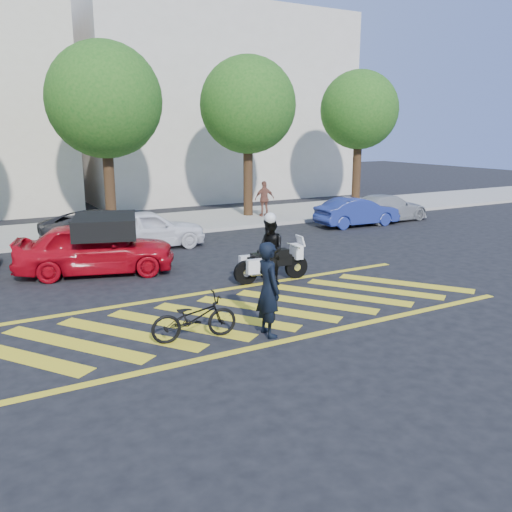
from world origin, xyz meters
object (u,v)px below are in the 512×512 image
officer_moto (270,250)px  parked_right (357,212)px  red_convertible (95,248)px  parked_mid_right (147,229)px  parked_far_right (387,208)px  officer_bike (268,289)px  bicycle (194,318)px  police_motorcycle (270,263)px  parked_mid_left (106,227)px

officer_moto → parked_right: 9.78m
red_convertible → parked_mid_right: (2.40, 2.63, -0.07)m
red_convertible → parked_far_right: size_ratio=1.06×
officer_bike → red_convertible: officer_bike is taller
bicycle → police_motorcycle: 4.58m
police_motorcycle → officer_moto: 0.36m
parked_right → red_convertible: bearing=104.9°
parked_mid_left → parked_right: size_ratio=1.23×
bicycle → officer_moto: bearing=-43.5°
red_convertible → parked_mid_left: size_ratio=0.97×
red_convertible → parked_right: bearing=-61.3°
parked_right → parked_far_right: (2.01, 0.30, -0.00)m
parked_far_right → parked_right: bearing=94.6°
bicycle → parked_mid_right: (1.89, 8.77, 0.24)m
bicycle → parked_right: size_ratio=0.47×
officer_bike → parked_far_right: size_ratio=0.46×
red_convertible → parked_far_right: 14.18m
parked_right → police_motorcycle: bearing=129.1°
officer_bike → parked_mid_left: (-0.61, 10.65, -0.34)m
officer_bike → red_convertible: 6.94m
officer_bike → officer_moto: bearing=-26.5°
bicycle → parked_mid_right: bearing=-5.6°
bicycle → parked_mid_left: parked_mid_left is taller
parked_mid_left → bicycle: bearing=176.2°
parked_mid_right → parked_far_right: size_ratio=0.96×
officer_moto → police_motorcycle: bearing=106.1°
parked_mid_left → parked_right: bearing=-96.8°
officer_bike → red_convertible: size_ratio=0.44×
police_motorcycle → parked_mid_left: (-2.71, 7.20, 0.11)m
officer_bike → parked_right: (9.95, 9.25, -0.36)m
police_motorcycle → parked_mid_left: 7.69m
officer_moto → parked_mid_right: bearing=-159.8°
officer_bike → police_motorcycle: 4.06m
officer_moto → parked_mid_left: 7.69m
parked_right → parked_far_right: bearing=-78.8°
officer_bike → parked_mid_left: bearing=7.9°
officer_moto → parked_right: (7.87, 5.80, -0.28)m
bicycle → officer_moto: (3.50, 2.93, 0.43)m
officer_moto → bicycle: bearing=-45.3°
officer_moto → parked_mid_left: (-2.70, 7.20, -0.25)m
red_convertible → parked_mid_right: bearing=-26.0°
red_convertible → officer_moto: bearing=-112.3°
bicycle → officer_moto: officer_moto is taller
police_motorcycle → officer_moto: officer_moto is taller
police_motorcycle → officer_moto: (-0.01, -0.00, 0.36)m
parked_mid_right → bicycle: bearing=171.1°
officer_bike → parked_right: officer_bike is taller
officer_bike → parked_far_right: (11.96, 9.55, -0.37)m
police_motorcycle → parked_right: size_ratio=0.59×
red_convertible → officer_bike: bearing=-147.5°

